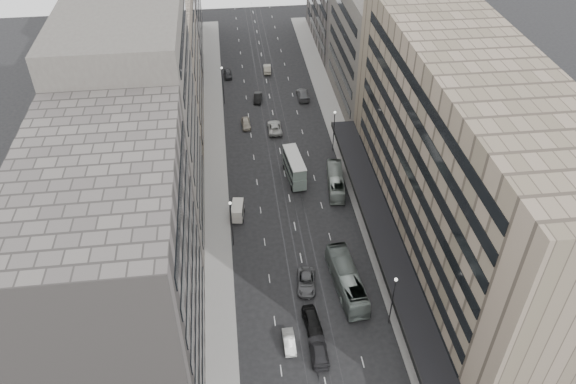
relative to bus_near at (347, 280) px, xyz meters
name	(u,v)px	position (x,y,z in m)	size (l,w,h in m)	color
ground	(309,300)	(-5.37, -1.45, -1.72)	(220.00, 220.00, 0.00)	black
sidewalk_right	(342,142)	(6.63, 36.05, -1.64)	(4.00, 125.00, 0.15)	gray
sidewalk_left	(215,150)	(-17.37, 36.05, -1.64)	(4.00, 125.00, 0.15)	gray
department_store	(462,165)	(16.09, 6.55, 13.23)	(19.20, 60.00, 30.00)	gray
building_right_mid	(379,48)	(16.13, 50.55, 10.28)	(15.00, 28.00, 24.00)	#524D47
building_left_a	(120,282)	(-26.87, -9.45, 13.28)	(15.00, 28.00, 30.00)	#605A56
building_left_b	(139,129)	(-26.87, 17.55, 15.28)	(15.00, 26.00, 34.00)	#524D47
building_left_c	(156,71)	(-26.87, 44.55, 10.78)	(15.00, 28.00, 25.00)	gray
lamp_right_near	(393,296)	(4.33, -6.45, 3.48)	(0.44, 0.44, 8.32)	#262628
lamp_right_far	(334,126)	(4.33, 33.55, 3.48)	(0.44, 0.44, 8.32)	#262628
lamp_left_near	(231,219)	(-15.07, 10.55, 3.48)	(0.44, 0.44, 8.32)	#262628
lamp_left_far	(223,81)	(-15.07, 53.55, 3.48)	(0.44, 0.44, 8.32)	#262628
bus_near	(347,280)	(0.00, 0.00, 0.00)	(2.89, 12.35, 3.44)	slate
bus_far	(336,181)	(2.72, 22.38, -0.30)	(2.38, 10.18, 2.84)	#909C93
double_decker	(294,167)	(-3.87, 25.75, 0.75)	(3.28, 8.55, 4.57)	slate
panel_van	(238,210)	(-14.07, 16.81, -0.37)	(2.35, 4.10, 2.45)	#B8B1A6
sedan_0	(312,321)	(-5.64, -5.69, -0.87)	(2.01, 5.00, 1.70)	black
sedan_1	(289,342)	(-8.96, -8.41, -1.06)	(1.41, 4.03, 1.33)	#B6B6B1
sedan_2	(306,282)	(-5.40, 1.12, -0.97)	(2.49, 5.40, 1.50)	#545456
sedan_3	(319,351)	(-5.52, -10.28, -0.94)	(2.19, 5.38, 1.56)	#262528
sedan_4	(246,123)	(-11.09, 43.81, -1.00)	(1.71, 4.24, 1.44)	#A89D8B
sedan_5	(258,98)	(-7.98, 53.89, -0.99)	(1.54, 4.41, 1.45)	black
sedan_6	(275,127)	(-5.67, 41.62, -0.94)	(2.59, 5.61, 1.56)	#B7B7B3
sedan_7	(303,94)	(1.62, 53.91, -0.88)	(2.36, 5.81, 1.69)	#5A5A5C
sedan_8	(228,74)	(-13.87, 65.53, -1.00)	(1.70, 4.23, 1.44)	#252528
sedan_9	(267,69)	(-4.77, 67.04, -0.94)	(1.64, 4.72, 1.55)	gray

